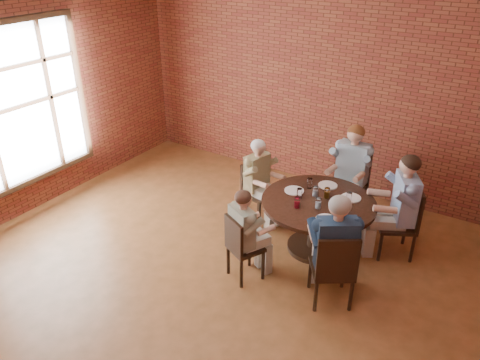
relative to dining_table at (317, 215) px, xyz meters
The scene contains 27 objects.
floor 1.96m from the dining_table, 118.49° to the right, with size 7.00×7.00×0.00m, color #9E5A30.
wall_back 2.36m from the dining_table, 116.04° to the left, with size 7.00×7.00×0.00m, color brown.
window 4.41m from the dining_table, 162.86° to the right, with size 0.10×2.16×2.36m.
dining_table is the anchor object (origin of this frame).
chair_a 1.12m from the dining_table, 28.17° to the left, with size 0.63×0.63×0.99m.
diner_a 1.04m from the dining_table, 28.17° to the left, with size 0.58×0.71×1.42m, color #3A5D97, non-canonical shape.
chair_b 1.19m from the dining_table, 88.82° to the left, with size 0.48×0.48×0.98m.
diner_b 1.11m from the dining_table, 88.82° to the left, with size 0.58×0.71×1.42m, color #89A0AE, non-canonical shape.
chair_c 1.12m from the dining_table, 166.69° to the left, with size 0.48×0.48×0.90m.
diner_c 1.05m from the dining_table, 166.69° to the left, with size 0.49×0.60×1.27m, color brown, non-canonical shape.
chair_d 1.18m from the dining_table, 116.46° to the right, with size 0.50×0.50×0.88m.
diner_d 1.11m from the dining_table, 116.46° to the right, with size 0.46×0.57×1.22m, color gray, non-canonical shape.
chair_e 1.08m from the dining_table, 56.28° to the right, with size 0.63×0.63×0.97m.
diner_e 1.00m from the dining_table, 56.28° to the right, with size 0.57×0.70×1.40m, color #182B44, non-canonical shape.
plate_a 0.49m from the dining_table, 41.01° to the left, with size 0.26×0.26×0.01m, color white.
plate_b 0.50m from the dining_table, 97.85° to the left, with size 0.26×0.26×0.01m, color white.
plate_c 0.45m from the dining_table, behind, with size 0.26×0.26×0.01m, color white.
plate_d 0.51m from the dining_table, 54.91° to the right, with size 0.26×0.26×0.01m, color white.
glass_a 0.48m from the dining_table, 27.01° to the left, with size 0.07×0.07×0.14m, color white.
glass_b 0.33m from the dining_table, 69.41° to the left, with size 0.07×0.07×0.14m, color white.
glass_c 0.46m from the dining_table, 134.23° to the left, with size 0.07×0.07×0.14m, color white.
glass_d 0.32m from the dining_table, 134.93° to the left, with size 0.07×0.07×0.14m, color white.
glass_e 0.39m from the dining_table, 163.83° to the right, with size 0.07×0.07×0.14m, color white.
glass_f 0.45m from the dining_table, 118.54° to the right, with size 0.07×0.07×0.14m, color white.
glass_g 0.34m from the dining_table, 69.44° to the right, with size 0.07×0.07×0.14m, color white.
glass_h 0.42m from the dining_table, 10.89° to the right, with size 0.07×0.07×0.14m, color white.
smartphone 0.48m from the dining_table, 44.87° to the right, with size 0.08×0.15×0.01m, color black.
Camera 1 is at (2.82, -3.28, 3.79)m, focal length 35.00 mm.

